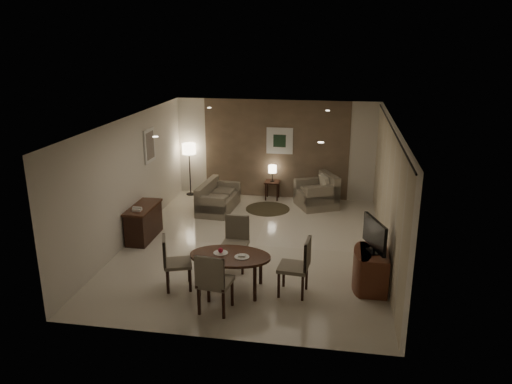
% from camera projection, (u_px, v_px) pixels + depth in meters
% --- Properties ---
extents(room_shell, '(5.50, 7.00, 2.70)m').
position_uv_depth(room_shell, '(258.00, 180.00, 10.73)').
color(room_shell, beige).
rests_on(room_shell, ground).
extents(taupe_accent, '(3.96, 0.03, 2.70)m').
position_uv_depth(taupe_accent, '(276.00, 149.00, 13.63)').
color(taupe_accent, '#785F4B').
rests_on(taupe_accent, wall_back).
extents(curtain_wall, '(0.08, 6.70, 2.58)m').
position_uv_depth(curtain_wall, '(387.00, 194.00, 9.93)').
color(curtain_wall, beige).
rests_on(curtain_wall, wall_right).
extents(curtain_rod, '(0.03, 6.80, 0.03)m').
position_uv_depth(curtain_rod, '(392.00, 128.00, 9.54)').
color(curtain_rod, black).
rests_on(curtain_rod, wall_right).
extents(art_back_frame, '(0.72, 0.03, 0.72)m').
position_uv_depth(art_back_frame, '(280.00, 141.00, 13.51)').
color(art_back_frame, silver).
rests_on(art_back_frame, wall_back).
extents(art_back_canvas, '(0.34, 0.01, 0.34)m').
position_uv_depth(art_back_canvas, '(280.00, 141.00, 13.50)').
color(art_back_canvas, '#1C331E').
rests_on(art_back_canvas, wall_back).
extents(art_left_frame, '(0.03, 0.60, 0.80)m').
position_uv_depth(art_left_frame, '(150.00, 145.00, 11.76)').
color(art_left_frame, silver).
rests_on(art_left_frame, wall_left).
extents(art_left_canvas, '(0.01, 0.46, 0.64)m').
position_uv_depth(art_left_canvas, '(150.00, 145.00, 11.76)').
color(art_left_canvas, gray).
rests_on(art_left_canvas, wall_left).
extents(downlight_nl, '(0.10, 0.10, 0.01)m').
position_uv_depth(downlight_nl, '(155.00, 137.00, 8.48)').
color(downlight_nl, white).
rests_on(downlight_nl, ceiling).
extents(downlight_nr, '(0.10, 0.10, 0.01)m').
position_uv_depth(downlight_nr, '(321.00, 142.00, 8.04)').
color(downlight_nr, white).
rests_on(downlight_nr, ceiling).
extents(downlight_fl, '(0.10, 0.10, 0.01)m').
position_uv_depth(downlight_fl, '(209.00, 108.00, 11.87)').
color(downlight_fl, white).
rests_on(downlight_fl, ceiling).
extents(downlight_fr, '(0.10, 0.10, 0.01)m').
position_uv_depth(downlight_fr, '(328.00, 111.00, 11.42)').
color(downlight_fr, white).
rests_on(downlight_fr, ceiling).
extents(console_desk, '(0.48, 1.20, 0.75)m').
position_uv_depth(console_desk, '(144.00, 222.00, 11.04)').
color(console_desk, '#422415').
rests_on(console_desk, floor).
extents(telephone, '(0.20, 0.14, 0.09)m').
position_uv_depth(telephone, '(137.00, 209.00, 10.63)').
color(telephone, white).
rests_on(telephone, console_desk).
extents(tv_cabinet, '(0.48, 0.90, 0.70)m').
position_uv_depth(tv_cabinet, '(373.00, 270.00, 8.86)').
color(tv_cabinet, brown).
rests_on(tv_cabinet, floor).
extents(flat_tv, '(0.36, 0.85, 0.60)m').
position_uv_depth(flat_tv, '(375.00, 235.00, 8.66)').
color(flat_tv, black).
rests_on(flat_tv, tv_cabinet).
extents(dining_table, '(1.43, 0.89, 0.67)m').
position_uv_depth(dining_table, '(230.00, 273.00, 8.79)').
color(dining_table, '#422415').
rests_on(dining_table, floor).
extents(chair_near, '(0.57, 0.57, 1.05)m').
position_uv_depth(chair_near, '(215.00, 281.00, 8.08)').
color(chair_near, gray).
rests_on(chair_near, floor).
extents(chair_far, '(0.51, 0.51, 1.02)m').
position_uv_depth(chair_far, '(234.00, 244.00, 9.55)').
color(chair_far, gray).
rests_on(chair_far, floor).
extents(chair_left, '(0.60, 0.60, 0.97)m').
position_uv_depth(chair_left, '(178.00, 263.00, 8.83)').
color(chair_left, gray).
rests_on(chair_left, floor).
extents(chair_right, '(0.54, 0.54, 1.03)m').
position_uv_depth(chair_right, '(293.00, 267.00, 8.61)').
color(chair_right, gray).
rests_on(chair_right, floor).
extents(plate_a, '(0.26, 0.26, 0.02)m').
position_uv_depth(plate_a, '(221.00, 253.00, 8.76)').
color(plate_a, white).
rests_on(plate_a, dining_table).
extents(plate_b, '(0.26, 0.26, 0.02)m').
position_uv_depth(plate_b, '(242.00, 257.00, 8.61)').
color(plate_b, white).
rests_on(plate_b, dining_table).
extents(fruit_apple, '(0.09, 0.09, 0.09)m').
position_uv_depth(fruit_apple, '(221.00, 250.00, 8.75)').
color(fruit_apple, '#B8152C').
rests_on(fruit_apple, plate_a).
extents(napkin, '(0.12, 0.08, 0.03)m').
position_uv_depth(napkin, '(242.00, 256.00, 8.60)').
color(napkin, white).
rests_on(napkin, plate_b).
extents(round_rug, '(1.15, 1.15, 0.01)m').
position_uv_depth(round_rug, '(268.00, 209.00, 13.02)').
color(round_rug, '#423625').
rests_on(round_rug, floor).
extents(sofa, '(1.59, 0.87, 0.72)m').
position_uv_depth(sofa, '(218.00, 196.00, 12.86)').
color(sofa, gray).
rests_on(sofa, floor).
extents(armchair, '(1.25, 1.28, 0.86)m').
position_uv_depth(armchair, '(316.00, 191.00, 13.07)').
color(armchair, gray).
rests_on(armchair, floor).
extents(side_table, '(0.40, 0.40, 0.51)m').
position_uv_depth(side_table, '(272.00, 190.00, 13.75)').
color(side_table, black).
rests_on(side_table, floor).
extents(table_lamp, '(0.22, 0.22, 0.50)m').
position_uv_depth(table_lamp, '(272.00, 173.00, 13.60)').
color(table_lamp, '#FFEAC1').
rests_on(table_lamp, side_table).
extents(floor_lamp, '(0.37, 0.37, 1.47)m').
position_uv_depth(floor_lamp, '(190.00, 169.00, 13.99)').
color(floor_lamp, '#FFE5B7').
rests_on(floor_lamp, floor).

